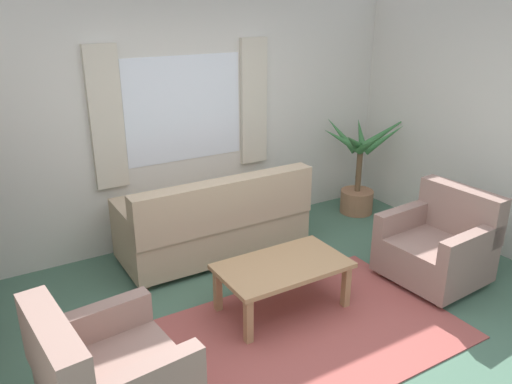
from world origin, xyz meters
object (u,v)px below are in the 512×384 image
(couch, at_px, (216,224))
(coffee_table, at_px, (283,270))
(armchair_left, at_px, (106,380))
(potted_plant, at_px, (359,173))
(armchair_right, at_px, (439,245))

(couch, height_order, coffee_table, couch)
(couch, height_order, armchair_left, couch)
(couch, bearing_deg, armchair_left, 46.58)
(coffee_table, height_order, potted_plant, potted_plant)
(armchair_left, bearing_deg, potted_plant, -69.01)
(armchair_left, height_order, coffee_table, armchair_left)
(armchair_left, bearing_deg, couch, -48.97)
(armchair_right, bearing_deg, coffee_table, -105.62)
(coffee_table, xyz_separation_m, potted_plant, (2.02, 1.31, 0.14))
(couch, xyz_separation_m, armchair_left, (-1.60, -1.69, -0.01))
(couch, distance_m, armchair_right, 2.20)
(armchair_right, bearing_deg, armchair_left, -90.16)
(armchair_left, distance_m, potted_plant, 4.10)
(armchair_right, relative_size, potted_plant, 0.72)
(armchair_right, xyz_separation_m, potted_plant, (0.46, 1.64, 0.17))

